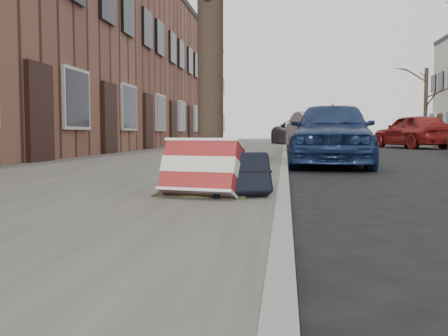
# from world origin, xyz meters

# --- Properties ---
(near_sidewalk) EXTENTS (5.00, 70.00, 0.12)m
(near_sidewalk) POSITION_xyz_m (-3.70, 15.00, 0.06)
(near_sidewalk) COLOR slate
(near_sidewalk) RESTS_ON ground
(house_near) EXTENTS (6.80, 40.00, 7.00)m
(house_near) POSITION_xyz_m (-9.60, 16.00, 3.50)
(house_near) COLOR brown
(house_near) RESTS_ON ground
(dirt_patch) EXTENTS (0.85, 0.85, 0.02)m
(dirt_patch) POSITION_xyz_m (-2.00, 1.20, 0.13)
(dirt_patch) COLOR black
(dirt_patch) RESTS_ON near_sidewalk
(suitcase_red) EXTENTS (0.74, 0.50, 0.52)m
(suitcase_red) POSITION_xyz_m (-1.98, 0.79, 0.38)
(suitcase_red) COLOR maroon
(suitcase_red) RESTS_ON near_sidewalk
(suitcase_navy) EXTENTS (0.62, 0.49, 0.42)m
(suitcase_navy) POSITION_xyz_m (-1.63, 0.83, 0.33)
(suitcase_navy) COLOR black
(suitcase_navy) RESTS_ON near_sidewalk
(car_near_front) EXTENTS (1.96, 4.17, 1.38)m
(car_near_front) POSITION_xyz_m (-0.27, 7.06, 0.69)
(car_near_front) COLOR navy
(car_near_front) RESTS_ON ground
(car_near_mid) EXTENTS (2.44, 4.61, 1.44)m
(car_near_mid) POSITION_xyz_m (-0.02, 14.06, 0.72)
(car_near_mid) COLOR #9DA1A4
(car_near_mid) RESTS_ON ground
(car_near_back) EXTENTS (3.49, 5.47, 1.40)m
(car_near_back) POSITION_xyz_m (-0.40, 22.64, 0.70)
(car_near_back) COLOR #3D3D42
(car_near_back) RESTS_ON ground
(car_far_back) EXTENTS (3.25, 4.92, 1.56)m
(car_far_back) POSITION_xyz_m (4.51, 20.09, 0.78)
(car_far_back) COLOR maroon
(car_far_back) RESTS_ON ground
(tree_far_c) EXTENTS (0.23, 0.23, 4.50)m
(tree_far_c) POSITION_xyz_m (7.20, 28.15, 2.37)
(tree_far_c) COLOR black
(tree_far_c) RESTS_ON far_sidewalk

